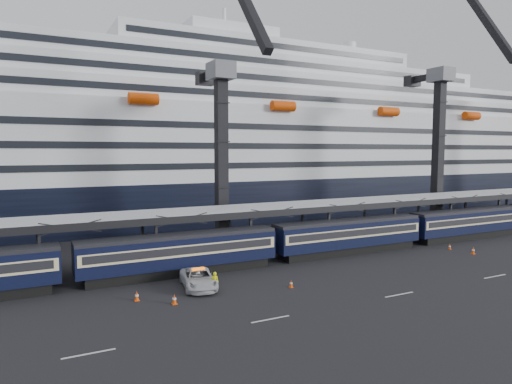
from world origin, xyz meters
TOP-DOWN VIEW (x-y plane):
  - ground at (0.00, 0.00)m, footprint 260.00×260.00m
  - train at (-4.65, 10.00)m, footprint 133.05×3.00m
  - canopy at (0.00, 14.00)m, footprint 130.00×6.25m
  - cruise_ship at (-1.08, 45.99)m, footprint 214.09×28.84m
  - crane_dark_near at (-20.00, 18.59)m, footprint 4.50×17.75m
  - crane_dark_mid at (15.00, 17.59)m, footprint 4.50×18.24m
  - pickup_truck at (-27.96, 5.25)m, footprint 3.56×6.07m
  - worker at (-27.16, 3.48)m, footprint 0.75×0.68m
  - traffic_cone_a at (-33.43, 4.25)m, footprint 0.40×0.40m
  - traffic_cone_b at (-31.04, 2.11)m, footprint 0.40×0.40m
  - traffic_cone_c at (-20.83, 1.71)m, footprint 0.35×0.35m
  - traffic_cone_d at (4.06, 6.20)m, footprint 0.34×0.34m
  - traffic_cone_e at (4.35, 3.22)m, footprint 0.42×0.42m

SIDE VIEW (x-z plane):
  - ground at x=0.00m, z-range 0.00..0.00m
  - traffic_cone_d at x=4.06m, z-range 0.00..0.67m
  - traffic_cone_c at x=-20.83m, z-range 0.00..0.69m
  - traffic_cone_a at x=-33.43m, z-range -0.01..0.79m
  - traffic_cone_b at x=-31.04m, z-range -0.01..0.80m
  - traffic_cone_e at x=4.35m, z-range -0.01..0.84m
  - pickup_truck at x=-27.96m, z-range 0.00..1.59m
  - worker at x=-27.16m, z-range 0.00..1.73m
  - train at x=-4.65m, z-range 0.18..4.23m
  - canopy at x=0.00m, z-range 2.49..8.01m
  - crane_dark_near at x=-20.00m, z-range -5.61..29.47m
  - cruise_ship at x=-1.08m, z-range -4.66..29.34m
  - crane_dark_mid at x=15.00m, z-range -6.46..33.18m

